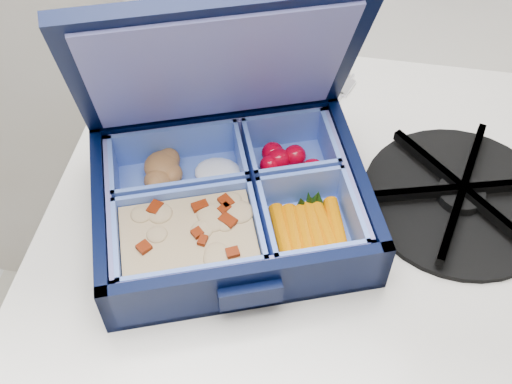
% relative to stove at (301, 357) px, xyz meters
% --- Properties ---
extents(stove, '(0.55, 0.55, 0.82)m').
position_rel_stove_xyz_m(stove, '(0.00, 0.00, 0.00)').
color(stove, silver).
rests_on(stove, floor).
extents(bento_box, '(0.31, 0.27, 0.06)m').
position_rel_stove_xyz_m(bento_box, '(-0.08, -0.06, 0.44)').
color(bento_box, black).
rests_on(bento_box, stove).
extents(burner_grate, '(0.24, 0.24, 0.03)m').
position_rel_stove_xyz_m(burner_grate, '(0.14, 0.01, 0.42)').
color(burner_grate, black).
rests_on(burner_grate, stove).
extents(burner_grate_rear, '(0.21, 0.21, 0.02)m').
position_rel_stove_xyz_m(burner_grate_rear, '(-0.18, 0.13, 0.42)').
color(burner_grate_rear, black).
rests_on(burner_grate_rear, stove).
extents(fork, '(0.08, 0.17, 0.01)m').
position_rel_stove_xyz_m(fork, '(-0.02, 0.08, 0.41)').
color(fork, silver).
rests_on(fork, stove).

